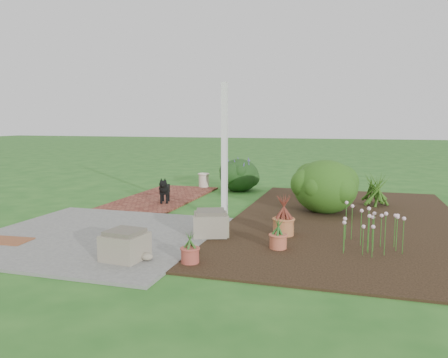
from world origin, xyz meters
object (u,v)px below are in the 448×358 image
(stone_trough_near, at_px, (125,246))
(cream_ceramic_urn, at_px, (204,180))
(evergreen_shrub, at_px, (325,185))
(black_dog, at_px, (164,189))

(stone_trough_near, bearing_deg, cream_ceramic_urn, 100.09)
(stone_trough_near, bearing_deg, evergreen_shrub, 59.47)
(cream_ceramic_urn, height_order, evergreen_shrub, evergreen_shrub)
(black_dog, bearing_deg, cream_ceramic_urn, 72.16)
(stone_trough_near, xyz_separation_m, evergreen_shrub, (2.25, 3.82, 0.35))
(stone_trough_near, relative_size, cream_ceramic_urn, 1.37)
(evergreen_shrub, bearing_deg, stone_trough_near, -120.53)
(stone_trough_near, relative_size, black_dog, 0.84)
(stone_trough_near, xyz_separation_m, black_dog, (-1.14, 3.74, 0.14))
(black_dog, relative_size, evergreen_shrub, 0.47)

